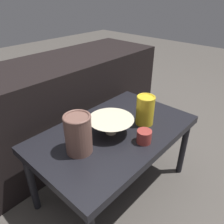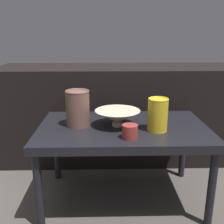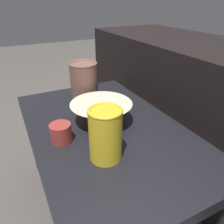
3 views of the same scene
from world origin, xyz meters
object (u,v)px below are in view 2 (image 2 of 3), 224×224
cup (130,132)px  vase_colorful_right (158,114)px  bowl (117,116)px  vase_textured_left (78,108)px

cup → vase_colorful_right: bearing=34.4°
bowl → vase_textured_left: size_ratio=1.24×
bowl → cup: 0.18m
cup → vase_textured_left: bearing=144.4°
bowl → cup: bearing=-74.4°
vase_colorful_right → vase_textured_left: bearing=168.2°
bowl → vase_colorful_right: 0.20m
vase_textured_left → vase_colorful_right: size_ratio=1.14×
vase_textured_left → cup: 0.30m
bowl → vase_colorful_right: bearing=-22.0°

